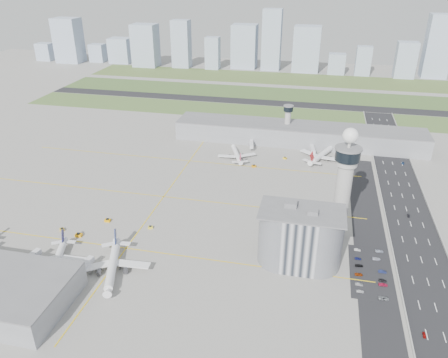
% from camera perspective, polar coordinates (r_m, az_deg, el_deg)
% --- Properties ---
extents(ground, '(1000.00, 1000.00, 0.00)m').
position_cam_1_polar(ground, '(257.30, -1.71, -6.38)').
color(ground, '#9A9890').
extents(grass_strip_0, '(480.00, 50.00, 0.08)m').
position_cam_1_polar(grass_strip_0, '(462.26, 2.76, 8.81)').
color(grass_strip_0, '#4A622E').
rests_on(grass_strip_0, ground).
extents(grass_strip_1, '(480.00, 60.00, 0.08)m').
position_cam_1_polar(grass_strip_1, '(533.37, 4.21, 11.16)').
color(grass_strip_1, '#415F2D').
rests_on(grass_strip_1, ground).
extents(grass_strip_2, '(480.00, 70.00, 0.08)m').
position_cam_1_polar(grass_strip_2, '(610.25, 5.40, 13.05)').
color(grass_strip_2, '#516730').
rests_on(grass_strip_2, ground).
extents(runway, '(480.00, 22.00, 0.10)m').
position_cam_1_polar(runway, '(497.19, 3.53, 10.05)').
color(runway, black).
rests_on(runway, ground).
extents(highway, '(28.00, 500.00, 0.10)m').
position_cam_1_polar(highway, '(258.49, 24.17, -8.83)').
color(highway, black).
rests_on(highway, ground).
extents(barrier_left, '(0.60, 500.00, 1.20)m').
position_cam_1_polar(barrier_left, '(255.29, 21.10, -8.53)').
color(barrier_left, '#9E9E99').
rests_on(barrier_left, ground).
extents(barrier_right, '(0.60, 500.00, 1.20)m').
position_cam_1_polar(barrier_right, '(261.82, 27.20, -8.91)').
color(barrier_right, '#9E9E99').
rests_on(barrier_right, ground).
extents(landside_road, '(18.00, 260.00, 0.08)m').
position_cam_1_polar(landside_road, '(245.65, 18.79, -9.75)').
color(landside_road, black).
rests_on(landside_road, ground).
extents(parking_lot, '(20.00, 44.00, 0.10)m').
position_cam_1_polar(parking_lot, '(235.71, 18.52, -11.40)').
color(parking_lot, black).
rests_on(parking_lot, ground).
extents(taxiway_line_h_0, '(260.00, 0.60, 0.01)m').
position_cam_1_polar(taxiway_line_h_0, '(246.00, -12.65, -8.81)').
color(taxiway_line_h_0, yellow).
rests_on(taxiway_line_h_0, ground).
extents(taxiway_line_h_1, '(260.00, 0.60, 0.01)m').
position_cam_1_polar(taxiway_line_h_1, '(292.67, -7.89, -2.30)').
color(taxiway_line_h_1, yellow).
rests_on(taxiway_line_h_1, ground).
extents(taxiway_line_h_2, '(260.00, 0.60, 0.01)m').
position_cam_1_polar(taxiway_line_h_2, '(343.50, -4.51, 2.38)').
color(taxiway_line_h_2, yellow).
rests_on(taxiway_line_h_2, ground).
extents(taxiway_line_v, '(0.60, 260.00, 0.01)m').
position_cam_1_polar(taxiway_line_v, '(292.67, -7.89, -2.30)').
color(taxiway_line_v, yellow).
rests_on(taxiway_line_v, ground).
extents(control_tower, '(14.00, 14.00, 64.50)m').
position_cam_1_polar(control_tower, '(241.67, 15.44, -0.17)').
color(control_tower, '#ADAAA5').
rests_on(control_tower, ground).
extents(secondary_tower, '(8.60, 8.60, 31.90)m').
position_cam_1_polar(secondary_tower, '(379.86, 8.31, 7.60)').
color(secondary_tower, '#ADAAA5').
rests_on(secondary_tower, ground).
extents(admin_building, '(42.00, 24.00, 33.50)m').
position_cam_1_polar(admin_building, '(224.63, 9.90, -7.53)').
color(admin_building, '#B2B2B7').
rests_on(admin_building, ground).
extents(terminal_pier, '(210.00, 32.00, 15.80)m').
position_cam_1_polar(terminal_pier, '(381.06, 9.68, 5.82)').
color(terminal_pier, gray).
rests_on(terminal_pier, ground).
extents(airplane_near_b, '(42.56, 46.15, 10.61)m').
position_cam_1_polar(airplane_near_b, '(240.48, -21.11, -9.49)').
color(airplane_near_b, white).
rests_on(airplane_near_b, ground).
extents(airplane_near_c, '(50.55, 54.67, 12.51)m').
position_cam_1_polar(airplane_near_c, '(226.79, -14.46, -10.48)').
color(airplane_near_c, white).
rests_on(airplane_near_c, ground).
extents(airplane_far_a, '(41.50, 44.65, 10.11)m').
position_cam_1_polar(airplane_far_a, '(346.63, 1.68, 3.59)').
color(airplane_far_a, white).
rests_on(airplane_far_a, ground).
extents(airplane_far_b, '(51.21, 54.65, 12.21)m').
position_cam_1_polar(airplane_far_b, '(352.84, 12.72, 3.53)').
color(airplane_far_b, white).
rests_on(airplane_far_b, ground).
extents(jet_bridge_near_1, '(5.39, 14.31, 5.70)m').
position_cam_1_polar(jet_bridge_near_1, '(244.06, -25.15, -10.48)').
color(jet_bridge_near_1, silver).
rests_on(jet_bridge_near_1, ground).
extents(jet_bridge_near_2, '(5.39, 14.31, 5.70)m').
position_cam_1_polar(jet_bridge_near_2, '(228.47, -18.98, -11.95)').
color(jet_bridge_near_2, silver).
rests_on(jet_bridge_near_2, ground).
extents(jet_bridge_far_0, '(5.39, 14.31, 5.70)m').
position_cam_1_polar(jet_bridge_far_0, '(371.40, 3.59, 4.77)').
color(jet_bridge_far_0, silver).
rests_on(jet_bridge_far_0, ground).
extents(jet_bridge_far_1, '(5.39, 14.31, 5.70)m').
position_cam_1_polar(jet_bridge_far_1, '(367.64, 11.31, 4.06)').
color(jet_bridge_far_1, silver).
rests_on(jet_bridge_far_1, ground).
extents(tug_0, '(3.49, 3.48, 1.70)m').
position_cam_1_polar(tug_0, '(271.03, -20.41, -6.18)').
color(tug_0, gold).
rests_on(tug_0, ground).
extents(tug_1, '(3.85, 2.81, 2.12)m').
position_cam_1_polar(tug_1, '(262.37, -18.46, -6.92)').
color(tug_1, orange).
rests_on(tug_1, ground).
extents(tug_2, '(3.45, 2.48, 1.92)m').
position_cam_1_polar(tug_2, '(271.71, -14.97, -5.20)').
color(tug_2, '#E99D00').
rests_on(tug_2, ground).
extents(tug_3, '(3.29, 2.75, 1.63)m').
position_cam_1_polar(tug_3, '(259.84, -9.60, -6.21)').
color(tug_3, yellow).
rests_on(tug_3, ground).
extents(tug_4, '(3.82, 3.36, 1.85)m').
position_cam_1_polar(tug_4, '(332.34, 3.92, 1.72)').
color(tug_4, '#CC7C04').
rests_on(tug_4, ground).
extents(tug_5, '(3.33, 2.98, 1.60)m').
position_cam_1_polar(tug_5, '(349.07, 7.96, 2.74)').
color(tug_5, yellow).
rests_on(tug_5, ground).
extents(car_lot_0, '(3.62, 1.73, 1.19)m').
position_cam_1_polar(car_lot_0, '(221.40, 17.35, -13.81)').
color(car_lot_0, silver).
rests_on(car_lot_0, ground).
extents(car_lot_1, '(3.61, 1.28, 1.19)m').
position_cam_1_polar(car_lot_1, '(225.26, 17.24, -13.00)').
color(car_lot_1, gray).
rests_on(car_lot_1, ground).
extents(car_lot_2, '(4.04, 2.13, 1.08)m').
position_cam_1_polar(car_lot_2, '(231.42, 17.18, -11.81)').
color(car_lot_2, '#8D3008').
rests_on(car_lot_2, ground).
extents(car_lot_3, '(4.23, 2.26, 1.17)m').
position_cam_1_polar(car_lot_3, '(237.29, 17.24, -10.74)').
color(car_lot_3, black).
rests_on(car_lot_3, ground).
extents(car_lot_4, '(3.39, 1.43, 1.14)m').
position_cam_1_polar(car_lot_4, '(242.18, 17.09, -9.89)').
color(car_lot_4, navy).
rests_on(car_lot_4, ground).
extents(car_lot_5, '(3.44, 1.23, 1.13)m').
position_cam_1_polar(car_lot_5, '(248.67, 17.03, -8.83)').
color(car_lot_5, silver).
rests_on(car_lot_5, ground).
extents(car_lot_6, '(4.76, 2.25, 1.31)m').
position_cam_1_polar(car_lot_6, '(220.78, 20.13, -14.42)').
color(car_lot_6, gray).
rests_on(car_lot_6, ground).
extents(car_lot_7, '(4.49, 2.32, 1.25)m').
position_cam_1_polar(car_lot_7, '(228.63, 20.07, -12.83)').
color(car_lot_7, '#AF163C').
rests_on(car_lot_7, ground).
extents(car_lot_8, '(3.99, 2.00, 1.30)m').
position_cam_1_polar(car_lot_8, '(231.16, 20.02, -12.33)').
color(car_lot_8, black).
rests_on(car_lot_8, ground).
extents(car_lot_9, '(4.08, 1.65, 1.32)m').
position_cam_1_polar(car_lot_9, '(236.76, 19.98, -11.29)').
color(car_lot_9, '#1A2250').
rests_on(car_lot_9, ground).
extents(car_lot_10, '(4.16, 1.96, 1.15)m').
position_cam_1_polar(car_lot_10, '(244.89, 19.28, -9.81)').
color(car_lot_10, silver).
rests_on(car_lot_10, ground).
extents(car_lot_11, '(4.39, 2.15, 1.23)m').
position_cam_1_polar(car_lot_11, '(251.17, 19.64, -8.87)').
color(car_lot_11, '#979FB1').
rests_on(car_lot_11, ground).
extents(car_hw_0, '(1.37, 3.25, 1.10)m').
position_cam_1_polar(car_hw_0, '(209.59, 24.70, -18.03)').
color(car_hw_0, maroon).
rests_on(car_hw_0, ground).
extents(car_hw_1, '(1.56, 3.62, 1.16)m').
position_cam_1_polar(car_hw_1, '(290.66, 22.95, -4.41)').
color(car_hw_1, black).
rests_on(car_hw_1, ground).
extents(car_hw_2, '(2.50, 4.27, 1.11)m').
position_cam_1_polar(car_hw_2, '(364.59, 22.34, 1.94)').
color(car_hw_2, navy).
rests_on(car_hw_2, ground).
extents(car_hw_4, '(1.70, 3.88, 1.30)m').
position_cam_1_polar(car_hw_4, '(414.83, 19.41, 5.32)').
color(car_hw_4, '#8D8EA5').
rests_on(car_hw_4, ground).
extents(skyline_bldg_0, '(24.05, 19.24, 26.50)m').
position_cam_1_polar(skyline_bldg_0, '(775.44, -22.30, 15.13)').
color(skyline_bldg_0, '#9EADC1').
rests_on(skyline_bldg_0, ground).
extents(skyline_bldg_1, '(37.63, 30.10, 65.60)m').
position_cam_1_polar(skyline_bldg_1, '(743.99, -19.64, 16.69)').
color(skyline_bldg_1, '#9EADC1').
rests_on(skyline_bldg_1, ground).
extents(skyline_bldg_2, '(22.81, 18.25, 26.79)m').
position_cam_1_polar(skyline_bldg_2, '(738.01, -16.15, 15.55)').
color(skyline_bldg_2, '#9EADC1').
rests_on(skyline_bldg_2, ground).
extents(skyline_bldg_3, '(32.30, 25.84, 36.93)m').
position_cam_1_polar(skyline_bldg_3, '(720.88, -13.34, 16.04)').
color(skyline_bldg_3, '#9EADC1').
rests_on(skyline_bldg_3, ground).
extents(skyline_bldg_4, '(35.81, 28.65, 60.36)m').
position_cam_1_polar(skyline_bldg_4, '(685.04, -10.22, 16.80)').
color(skyline_bldg_4, '#9EADC1').
rests_on(skyline_bldg_4, ground).
extents(skyline_bldg_5, '(25.49, 20.39, 66.89)m').
position_cam_1_polar(skyline_bldg_5, '(670.04, -5.59, 17.15)').
color(skyline_bldg_5, '#9EADC1').
rests_on(skyline_bldg_5, ground).
extents(skyline_bldg_6, '(20.04, 16.03, 45.20)m').
position_cam_1_polar(skyline_bldg_6, '(657.24, -1.50, 16.12)').
color(skyline_bldg_6, '#9EADC1').
rests_on(skyline_bldg_6, ground).
extents(skyline_bldg_7, '(35.76, 28.61, 61.22)m').
position_cam_1_polar(skyline_bldg_7, '(665.29, 2.69, 16.93)').
color(skyline_bldg_7, '#9EADC1').
rests_on(skyline_bldg_7, ground).
extents(skyline_bldg_8, '(26.33, 21.06, 83.39)m').
position_cam_1_polar(skyline_bldg_8, '(652.63, 6.25, 17.61)').
color(skyline_bldg_8, '#9EADC1').
rests_on(skyline_bldg_8, ground).
extents(skyline_bldg_9, '(36.96, 29.57, 62.11)m').
position_cam_1_polar(skyline_bldg_9, '(651.29, 10.73, 16.36)').
color(skyline_bldg_9, '#9EADC1').
rests_on(skyline_bldg_9, ground).
extents(skyline_bldg_10, '(23.01, 18.41, 27.75)m').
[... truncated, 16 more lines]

